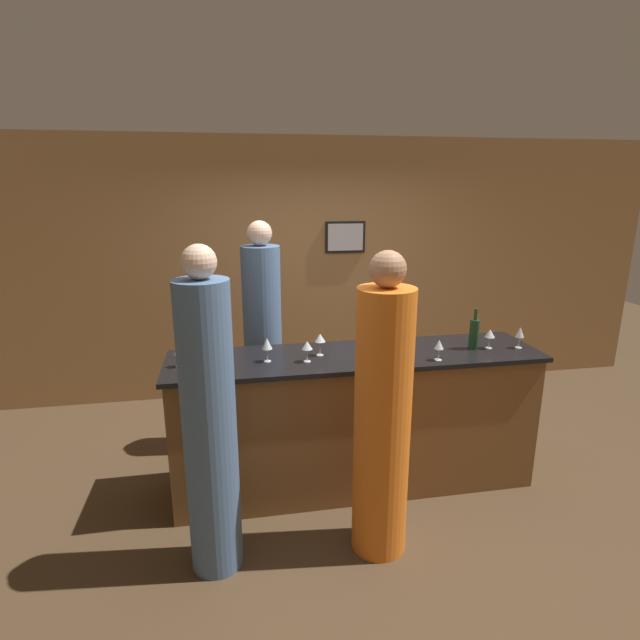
{
  "coord_description": "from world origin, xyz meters",
  "views": [
    {
      "loc": [
        -0.9,
        -3.41,
        2.31
      ],
      "look_at": [
        -0.26,
        0.1,
        1.34
      ],
      "focal_mm": 28.0,
      "sensor_mm": 36.0,
      "label": 1
    }
  ],
  "objects_px": {
    "wine_bottle_0": "(474,333)",
    "guest_0": "(210,426)",
    "guest_1": "(382,419)",
    "bartender": "(263,345)"
  },
  "relations": [
    {
      "from": "wine_bottle_0",
      "to": "bartender",
      "type": "bearing_deg",
      "value": 153.01
    },
    {
      "from": "bartender",
      "to": "guest_1",
      "type": "relative_size",
      "value": 1.04
    },
    {
      "from": "bartender",
      "to": "guest_0",
      "type": "xyz_separation_m",
      "value": [
        -0.41,
        -1.46,
        -0.0
      ]
    },
    {
      "from": "wine_bottle_0",
      "to": "guest_0",
      "type": "bearing_deg",
      "value": -161.34
    },
    {
      "from": "guest_0",
      "to": "guest_1",
      "type": "xyz_separation_m",
      "value": [
        1.04,
        -0.03,
        -0.03
      ]
    },
    {
      "from": "bartender",
      "to": "guest_0",
      "type": "height_order",
      "value": "bartender"
    },
    {
      "from": "guest_0",
      "to": "wine_bottle_0",
      "type": "distance_m",
      "value": 2.1
    },
    {
      "from": "guest_0",
      "to": "wine_bottle_0",
      "type": "height_order",
      "value": "guest_0"
    },
    {
      "from": "guest_0",
      "to": "guest_1",
      "type": "height_order",
      "value": "guest_0"
    },
    {
      "from": "guest_0",
      "to": "guest_1",
      "type": "relative_size",
      "value": 1.03
    }
  ]
}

